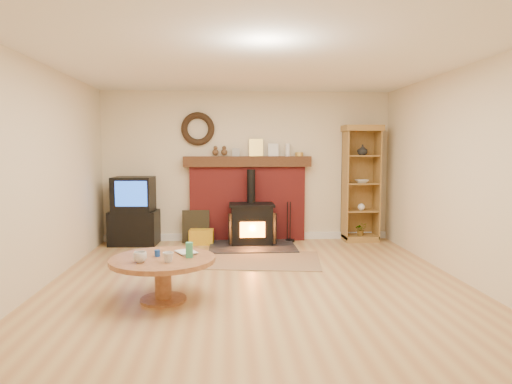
{
  "coord_description": "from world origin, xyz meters",
  "views": [
    {
      "loc": [
        -0.36,
        -5.24,
        1.61
      ],
      "look_at": [
        0.04,
        1.0,
        1.02
      ],
      "focal_mm": 32.0,
      "sensor_mm": 36.0,
      "label": 1
    }
  ],
  "objects": [
    {
      "name": "tv_unit",
      "position": [
        -1.92,
        2.47,
        0.55
      ],
      "size": [
        0.81,
        0.59,
        1.14
      ],
      "color": "black",
      "rests_on": "ground"
    },
    {
      "name": "ground",
      "position": [
        0.0,
        0.0,
        0.0
      ],
      "size": [
        5.5,
        5.5,
        0.0
      ],
      "primitive_type": "plane",
      "color": "#B07A49",
      "rests_on": "ground"
    },
    {
      "name": "room_shell",
      "position": [
        -0.02,
        0.09,
        1.72
      ],
      "size": [
        5.02,
        5.52,
        2.61
      ],
      "color": "beige",
      "rests_on": "ground"
    },
    {
      "name": "leaning_painting",
      "position": [
        -0.9,
        2.55,
        0.28
      ],
      "size": [
        0.47,
        0.12,
        0.56
      ],
      "primitive_type": "cube",
      "rotation": [
        -0.17,
        0.0,
        0.0
      ],
      "color": "black",
      "rests_on": "ground"
    },
    {
      "name": "fire_tools",
      "position": [
        0.73,
        2.5,
        0.11
      ],
      "size": [
        0.16,
        0.16,
        0.7
      ],
      "color": "black",
      "rests_on": "ground"
    },
    {
      "name": "wood_stove",
      "position": [
        0.05,
        2.27,
        0.34
      ],
      "size": [
        1.4,
        1.0,
        1.26
      ],
      "color": "black",
      "rests_on": "ground"
    },
    {
      "name": "firelog_box",
      "position": [
        -0.79,
        2.4,
        0.13
      ],
      "size": [
        0.42,
        0.28,
        0.25
      ],
      "primitive_type": "cube",
      "rotation": [
        0.0,
        0.0,
        -0.06
      ],
      "color": "yellow",
      "rests_on": "ground"
    },
    {
      "name": "coffee_table",
      "position": [
        -1.04,
        -0.48,
        0.38
      ],
      "size": [
        1.11,
        1.11,
        0.63
      ],
      "color": "brown",
      "rests_on": "ground"
    },
    {
      "name": "chimney_breast",
      "position": [
        0.0,
        2.67,
        0.8
      ],
      "size": [
        2.2,
        0.22,
        1.78
      ],
      "color": "maroon",
      "rests_on": "ground"
    },
    {
      "name": "area_rug",
      "position": [
        0.12,
        1.21,
        0.01
      ],
      "size": [
        1.83,
        1.38,
        0.01
      ],
      "primitive_type": "cube",
      "rotation": [
        0.0,
        0.0,
        -0.13
      ],
      "color": "brown",
      "rests_on": "ground"
    },
    {
      "name": "curio_cabinet",
      "position": [
        1.97,
        2.56,
        1.01
      ],
      "size": [
        0.64,
        0.47,
        2.01
      ],
      "color": "olive",
      "rests_on": "ground"
    }
  ]
}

